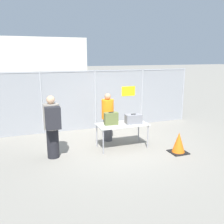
% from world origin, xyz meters
% --- Properties ---
extents(ground_plane, '(120.00, 120.00, 0.00)m').
position_xyz_m(ground_plane, '(0.00, 0.00, 0.00)').
color(ground_plane, gray).
extents(fence_section, '(8.37, 0.07, 2.34)m').
position_xyz_m(fence_section, '(0.01, 2.46, 1.22)').
color(fence_section, '#9EA0A5').
rests_on(fence_section, ground_plane).
extents(inspection_table, '(1.62, 0.79, 0.78)m').
position_xyz_m(inspection_table, '(0.18, 0.07, 0.71)').
color(inspection_table, '#B2B2AD').
rests_on(inspection_table, ground_plane).
extents(suitcase_olive, '(0.44, 0.23, 0.41)m').
position_xyz_m(suitcase_olive, '(-0.17, 0.13, 0.97)').
color(suitcase_olive, '#566033').
rests_on(suitcase_olive, inspection_table).
extents(suitcase_grey, '(0.53, 0.35, 0.32)m').
position_xyz_m(suitcase_grey, '(0.55, 0.02, 0.92)').
color(suitcase_grey, slate).
rests_on(suitcase_grey, inspection_table).
extents(traveler_hooded, '(0.45, 0.70, 1.82)m').
position_xyz_m(traveler_hooded, '(-2.01, -0.06, 1.00)').
color(traveler_hooded, black).
rests_on(traveler_hooded, ground_plane).
extents(security_worker_near, '(0.41, 0.41, 1.66)m').
position_xyz_m(security_worker_near, '(-0.04, 0.85, 0.86)').
color(security_worker_near, '#4C4C51').
rests_on(security_worker_near, ground_plane).
extents(utility_trailer, '(4.12, 2.20, 0.72)m').
position_xyz_m(utility_trailer, '(1.27, 4.70, 0.42)').
color(utility_trailer, white).
rests_on(utility_trailer, ground_plane).
extents(distant_hangar, '(14.14, 8.34, 5.16)m').
position_xyz_m(distant_hangar, '(-1.25, 30.46, 2.58)').
color(distant_hangar, beige).
rests_on(distant_hangar, ground_plane).
extents(traffic_cone, '(0.51, 0.51, 0.64)m').
position_xyz_m(traffic_cone, '(1.62, -0.95, 0.30)').
color(traffic_cone, black).
rests_on(traffic_cone, ground_plane).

